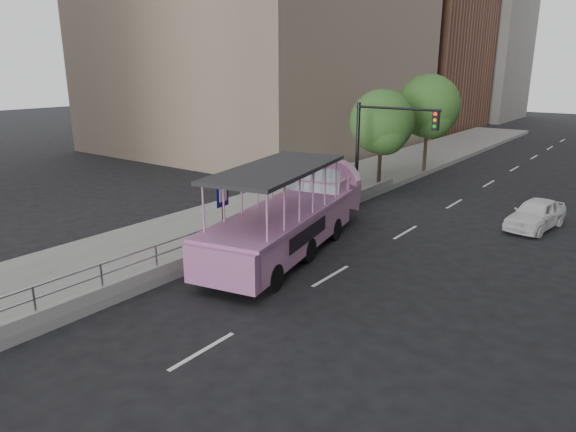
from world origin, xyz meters
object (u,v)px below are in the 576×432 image
street_tree_far (429,109)px  traffic_signal (380,140)px  street_tree_near (382,125)px  car (536,214)px  parking_sign (223,211)px  duck_boat (293,216)px

street_tree_far → traffic_signal: bearing=-81.6°
traffic_signal → street_tree_near: bearing=115.0°
traffic_signal → street_tree_far: bearing=98.4°
car → street_tree_near: size_ratio=0.67×
parking_sign → street_tree_far: 19.08m
duck_boat → street_tree_far: street_tree_far is taller
duck_boat → car: (7.01, 8.40, -0.63)m
duck_boat → car: 10.96m
duck_boat → traffic_signal: bearing=89.8°
car → street_tree_far: 12.12m
street_tree_near → street_tree_far: 6.02m
duck_boat → street_tree_near: size_ratio=1.87×
duck_boat → parking_sign: size_ratio=3.55×
parking_sign → street_tree_near: bearing=91.3°
duck_boat → street_tree_far: 16.69m
car → traffic_signal: size_ratio=0.74×
parking_sign → traffic_signal: bearing=82.2°
duck_boat → street_tree_far: bearing=94.8°
duck_boat → car: bearing=50.1°
duck_boat → traffic_signal: 7.28m
duck_boat → street_tree_far: (-1.37, 16.36, 3.02)m
street_tree_far → car: bearing=-43.5°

